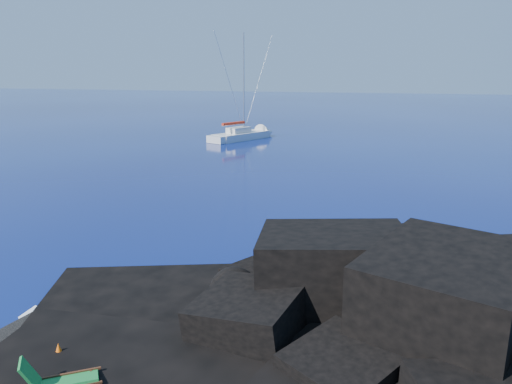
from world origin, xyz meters
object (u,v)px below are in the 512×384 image
deck_chair (65,373)px  marker_cone (59,352)px  sunbather (56,360)px  sailboat (241,140)px

deck_chair → marker_cone: bearing=96.7°
sunbather → marker_cone: bearing=124.3°
deck_chair → sunbather: deck_chair is taller
sunbather → marker_cone: 0.30m
sunbather → marker_cone: marker_cone is taller
sunbather → marker_cone: size_ratio=3.24×
deck_chair → sailboat: bearing=66.9°
sailboat → sunbather: bearing=-53.4°
marker_cone → sunbather: bearing=-65.4°
deck_chair → sunbather: size_ratio=1.05×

